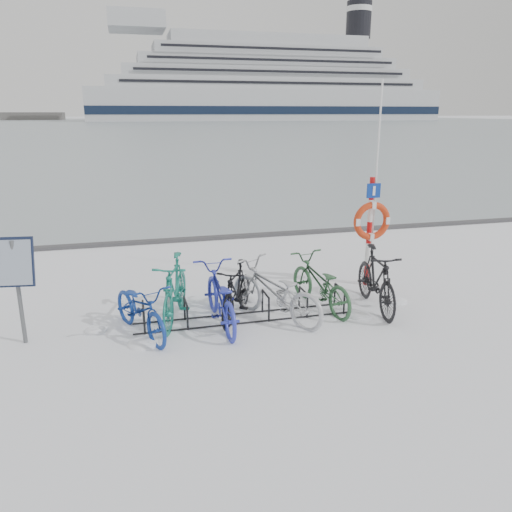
# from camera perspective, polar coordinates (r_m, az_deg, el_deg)

# --- Properties ---
(ground) EXTENTS (900.00, 900.00, 0.00)m
(ground) POSITION_cam_1_polar(r_m,az_deg,el_deg) (9.07, -1.11, -7.16)
(ground) COLOR white
(ground) RESTS_ON ground
(ice_sheet) EXTENTS (400.00, 298.00, 0.02)m
(ice_sheet) POSITION_cam_1_polar(r_m,az_deg,el_deg) (163.16, -14.17, 14.40)
(ice_sheet) COLOR #A7B6BD
(ice_sheet) RESTS_ON ground
(quay_edge) EXTENTS (400.00, 0.25, 0.10)m
(quay_edge) POSITION_cam_1_polar(r_m,az_deg,el_deg) (14.58, -6.47, 1.98)
(quay_edge) COLOR #3F3F42
(quay_edge) RESTS_ON ground
(bike_rack) EXTENTS (4.00, 0.48, 0.46)m
(bike_rack) POSITION_cam_1_polar(r_m,az_deg,el_deg) (9.00, -1.12, -6.11)
(bike_rack) COLOR black
(bike_rack) RESTS_ON ground
(info_board) EXTENTS (0.61, 0.30, 1.76)m
(info_board) POSITION_cam_1_polar(r_m,az_deg,el_deg) (8.55, -25.83, -1.28)
(info_board) COLOR #595B5E
(info_board) RESTS_ON ground
(lifebuoy_station) EXTENTS (0.81, 0.23, 4.20)m
(lifebuoy_station) POSITION_cam_1_polar(r_m,az_deg,el_deg) (10.64, 13.06, 3.90)
(lifebuoy_station) COLOR #B00E0E
(lifebuoy_station) RESTS_ON ground
(cruise_ferry) EXTENTS (151.32, 28.51, 49.72)m
(cruise_ferry) POSITION_cam_1_polar(r_m,az_deg,el_deg) (227.51, 1.11, 18.63)
(cruise_ferry) COLOR silver
(cruise_ferry) RESTS_ON ground
(bike_0) EXTENTS (1.31, 1.96, 0.97)m
(bike_0) POSITION_cam_1_polar(r_m,az_deg,el_deg) (8.53, -13.10, -5.65)
(bike_0) COLOR navy
(bike_0) RESTS_ON ground
(bike_1) EXTENTS (1.09, 2.05, 1.18)m
(bike_1) POSITION_cam_1_polar(r_m,az_deg,el_deg) (8.96, -9.28, -3.61)
(bike_1) COLOR #197562
(bike_1) RESTS_ON ground
(bike_2) EXTENTS (0.80, 2.07, 1.07)m
(bike_2) POSITION_cam_1_polar(r_m,az_deg,el_deg) (8.69, -4.17, -4.47)
(bike_2) COLOR #2C35B6
(bike_2) RESTS_ON ground
(bike_3) EXTENTS (1.25, 1.74, 1.03)m
(bike_3) POSITION_cam_1_polar(r_m,az_deg,el_deg) (8.99, -2.25, -3.86)
(bike_3) COLOR black
(bike_3) RESTS_ON ground
(bike_4) EXTENTS (1.75, 2.15, 1.10)m
(bike_4) POSITION_cam_1_polar(r_m,az_deg,el_deg) (8.87, 2.20, -3.91)
(bike_4) COLOR #A9ABB1
(bike_4) RESTS_ON ground
(bike_5) EXTENTS (1.06, 2.05, 1.02)m
(bike_5) POSITION_cam_1_polar(r_m,az_deg,el_deg) (9.50, 7.30, -2.90)
(bike_5) COLOR #2A5331
(bike_5) RESTS_ON ground
(bike_6) EXTENTS (0.82, 2.05, 1.20)m
(bike_6) POSITION_cam_1_polar(r_m,az_deg,el_deg) (9.62, 13.59, -2.43)
(bike_6) COLOR black
(bike_6) RESTS_ON ground
(snow_drifts) EXTENTS (6.07, 1.89, 0.17)m
(snow_drifts) POSITION_cam_1_polar(r_m,az_deg,el_deg) (9.06, 1.54, -7.20)
(snow_drifts) COLOR white
(snow_drifts) RESTS_ON ground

